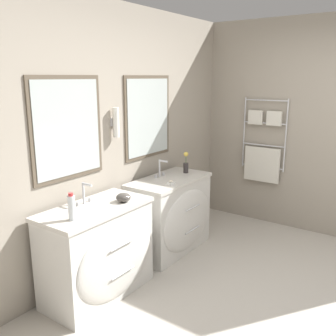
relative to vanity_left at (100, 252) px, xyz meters
The scene contains 11 objects.
ground_plane 1.84m from the vanity_left, 68.07° to the right, with size 16.00×16.00×0.00m, color #BCB5A8.
wall_back 1.16m from the vanity_left, 28.13° to the left, with size 5.36×0.14×2.60m.
wall_right 2.82m from the vanity_left, 16.44° to the right, with size 0.13×3.98×2.60m.
vanity_left is the anchor object (origin of this frame).
vanity_right 1.11m from the vanity_left, ahead, with size 1.00×0.56×0.83m.
faucet_left 0.52m from the vanity_left, 90.00° to the left, with size 0.17×0.12×0.19m.
faucet_right 1.23m from the vanity_left, ahead, with size 0.17×0.12×0.19m.
toiletry_bottle 0.60m from the vanity_left, behind, with size 0.06×0.06×0.22m.
amenity_bowl 0.51m from the vanity_left, 18.81° to the right, with size 0.13×0.13×0.08m.
flower_vase 1.51m from the vanity_left, ahead, with size 0.06×0.06×0.25m.
soap_dish 1.02m from the vanity_left, ahead, with size 0.08×0.06×0.04m.
Camera 1 is at (-2.77, -0.55, 1.90)m, focal length 40.00 mm.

